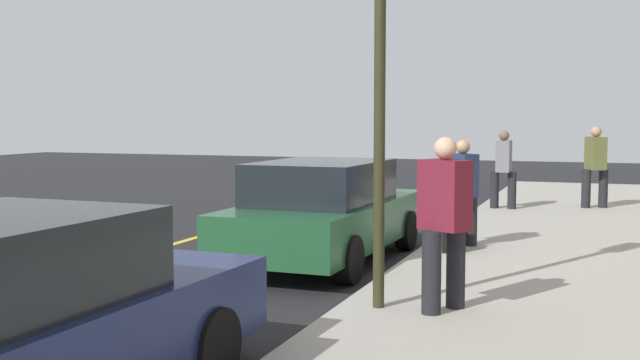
% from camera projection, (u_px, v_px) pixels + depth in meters
% --- Properties ---
extents(ground_plane, '(56.00, 56.00, 0.00)m').
position_uv_depth(ground_plane, '(342.00, 262.00, 11.81)').
color(ground_plane, black).
extents(sidewalk, '(28.00, 4.60, 0.15)m').
position_uv_depth(sidewalk, '(574.00, 272.00, 10.69)').
color(sidewalk, '#A39E93').
rests_on(sidewalk, ground).
extents(lane_stripe_centre, '(28.00, 0.14, 0.01)m').
position_uv_depth(lane_stripe_centre, '(155.00, 249.00, 12.90)').
color(lane_stripe_centre, gold).
rests_on(lane_stripe_centre, ground).
extents(parked_car_green, '(4.58, 1.98, 1.51)m').
position_uv_depth(parked_car_green, '(325.00, 211.00, 11.76)').
color(parked_car_green, black).
rests_on(parked_car_green, ground).
extents(pedestrian_grey_coat, '(0.47, 0.56, 1.71)m').
position_uv_depth(pedestrian_grey_coat, '(504.00, 167.00, 17.30)').
color(pedestrian_grey_coat, black).
rests_on(pedestrian_grey_coat, sidewalk).
extents(pedestrian_navy_coat, '(0.51, 0.52, 1.66)m').
position_uv_depth(pedestrian_navy_coat, '(462.00, 190.00, 12.24)').
color(pedestrian_navy_coat, black).
rests_on(pedestrian_navy_coat, sidewalk).
extents(pedestrian_olive_coat, '(0.57, 0.55, 1.79)m').
position_uv_depth(pedestrian_olive_coat, '(595.00, 164.00, 17.43)').
color(pedestrian_olive_coat, black).
rests_on(pedestrian_olive_coat, sidewalk).
extents(pedestrian_burgundy_coat, '(0.55, 0.58, 1.81)m').
position_uv_depth(pedestrian_burgundy_coat, '(444.00, 219.00, 8.18)').
color(pedestrian_burgundy_coat, black).
rests_on(pedestrian_burgundy_coat, sidewalk).
extents(traffic_light_pole, '(0.35, 0.26, 4.68)m').
position_uv_depth(traffic_light_pole, '(380.00, 7.00, 8.17)').
color(traffic_light_pole, '#2D2D19').
rests_on(traffic_light_pole, sidewalk).
extents(rolling_suitcase, '(0.34, 0.22, 0.91)m').
position_uv_depth(rolling_suitcase, '(452.00, 233.00, 11.80)').
color(rolling_suitcase, black).
rests_on(rolling_suitcase, sidewalk).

